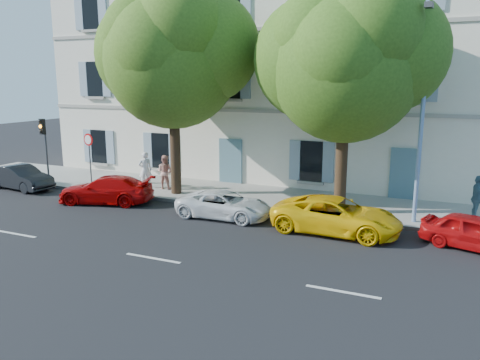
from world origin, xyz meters
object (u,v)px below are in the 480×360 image
at_px(pedestrian_c, 477,198).
at_px(car_yellow_supercar, 336,215).
at_px(road_sign, 89,148).
at_px(street_lamp, 423,104).
at_px(pedestrian_b, 165,172).
at_px(car_white_coupe, 224,205).
at_px(tree_left, 173,61).
at_px(traffic_light, 44,137).
at_px(car_red_hatchback, 476,232).
at_px(pedestrian_a, 145,170).
at_px(car_dark_sedan, 21,177).
at_px(car_red_coupe, 106,190).
at_px(tree_right, 346,67).

bearing_deg(pedestrian_c, car_yellow_supercar, 117.13).
distance_m(road_sign, street_lamp, 16.01).
bearing_deg(pedestrian_b, car_white_coupe, 144.16).
relative_size(tree_left, traffic_light, 2.83).
bearing_deg(tree_left, traffic_light, -173.27).
bearing_deg(car_white_coupe, car_red_hatchback, -91.50).
relative_size(traffic_light, pedestrian_c, 1.92).
distance_m(pedestrian_a, pedestrian_c, 15.19).
relative_size(car_dark_sedan, pedestrian_b, 2.20).
bearing_deg(tree_left, car_dark_sedan, -166.35).
xyz_separation_m(car_red_coupe, car_white_coupe, (5.97, 0.06, -0.08)).
bearing_deg(car_red_hatchback, car_yellow_supercar, 108.58).
bearing_deg(street_lamp, pedestrian_b, 174.51).
xyz_separation_m(car_white_coupe, street_lamp, (7.20, 1.83, 4.12)).
distance_m(tree_right, road_sign, 13.45).
bearing_deg(traffic_light, car_dark_sedan, -121.49).
xyz_separation_m(car_yellow_supercar, car_red_hatchback, (4.61, 0.10, -0.07)).
distance_m(tree_left, road_sign, 6.51).
bearing_deg(pedestrian_b, tree_left, 145.62).
relative_size(street_lamp, pedestrian_c, 4.47).
height_order(car_yellow_supercar, tree_left, tree_left).
xyz_separation_m(car_yellow_supercar, pedestrian_c, (4.77, 3.25, 0.39)).
xyz_separation_m(street_lamp, pedestrian_c, (2.18, 1.32, -3.63)).
xyz_separation_m(street_lamp, pedestrian_b, (-11.94, 1.15, -3.66)).
bearing_deg(car_red_coupe, pedestrian_a, 161.67).
distance_m(car_white_coupe, pedestrian_b, 5.61).
height_order(car_white_coupe, pedestrian_a, pedestrian_a).
bearing_deg(car_yellow_supercar, car_dark_sedan, 90.35).
bearing_deg(pedestrian_b, traffic_light, 9.32).
distance_m(tree_right, traffic_light, 15.78).
height_order(tree_right, traffic_light, tree_right).
xyz_separation_m(tree_right, pedestrian_a, (-10.07, 0.65, -4.95)).
xyz_separation_m(car_white_coupe, pedestrian_a, (-5.80, 2.82, 0.52)).
bearing_deg(street_lamp, pedestrian_a, 175.62).
distance_m(pedestrian_a, pedestrian_b, 1.08).
height_order(car_red_hatchback, street_lamp, street_lamp).
distance_m(car_white_coupe, street_lamp, 8.50).
height_order(car_yellow_supercar, pedestrian_c, pedestrian_c).
height_order(road_sign, street_lamp, street_lamp).
relative_size(car_yellow_supercar, road_sign, 1.73).
xyz_separation_m(car_red_coupe, road_sign, (-2.64, 2.04, 1.49)).
xyz_separation_m(car_dark_sedan, traffic_light, (0.67, 1.09, 2.01)).
distance_m(car_dark_sedan, pedestrian_a, 6.48).
distance_m(car_yellow_supercar, road_sign, 13.46).
bearing_deg(pedestrian_b, street_lamp, 170.78).
relative_size(traffic_light, pedestrian_a, 1.87).
relative_size(car_yellow_supercar, pedestrian_c, 2.64).
xyz_separation_m(car_white_coupe, pedestrian_c, (9.39, 3.15, 0.50)).
relative_size(car_red_coupe, pedestrian_c, 2.42).
distance_m(car_white_coupe, tree_right, 7.27).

